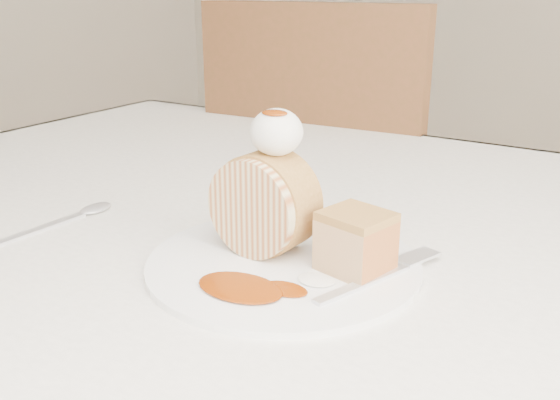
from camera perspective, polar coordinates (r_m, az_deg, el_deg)
The scene contains 10 objects.
table at distance 0.78m, azimuth 3.77°, elevation -7.44°, with size 1.40×0.90×0.75m.
chair_far at distance 1.39m, azimuth 4.58°, elevation 0.20°, with size 0.49×0.49×0.97m.
plate at distance 0.60m, azimuth 0.30°, elevation -5.82°, with size 0.26×0.26×0.01m, color white.
roulade_slice at distance 0.61m, azimuth -1.49°, elevation -0.35°, with size 0.10×0.10×0.05m, color beige.
cake_chunk at distance 0.58m, azimuth 6.92°, elevation -4.14°, with size 0.06×0.05×0.05m, color #A8773F.
whipped_cream at distance 0.59m, azimuth -0.32°, elevation 6.23°, with size 0.05×0.05×0.04m, color white.
caramel_drizzle at distance 0.57m, azimuth -0.50°, elevation 8.51°, with size 0.03×0.02×0.01m, color #792B05.
caramel_pool at distance 0.55m, azimuth -3.67°, elevation -7.95°, with size 0.08×0.05×0.00m, color #792B05, non-canonical shape.
fork at distance 0.56m, azimuth 7.58°, elevation -7.59°, with size 0.02×0.16×0.00m, color silver.
spoon at distance 0.73m, azimuth -21.41°, elevation -2.63°, with size 0.02×0.15×0.00m, color silver.
Camera 1 is at (0.32, -0.41, 1.01)m, focal length 40.00 mm.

